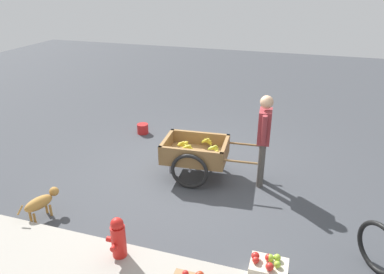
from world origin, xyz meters
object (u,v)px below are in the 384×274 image
Objects in this scene: vendor_person at (264,133)px; plastic_bucket at (143,129)px; dog at (41,202)px; fruit_cart at (196,154)px; fire_hydrant at (118,241)px; mixed_fruit_crate at (268,269)px.

vendor_person is 6.23× the size of plastic_bucket.
vendor_person reaches higher than dog.
fruit_cart reaches higher than fire_hydrant.
vendor_person is at bearing -146.28° from dog.
fire_hydrant is (1.40, 2.44, -0.61)m from vendor_person.
fire_hydrant is 2.64× the size of plastic_bucket.
fire_hydrant is at bearing 60.18° from vendor_person.
mixed_fruit_crate is (-3.32, 0.18, -0.14)m from dog.
plastic_bucket is (2.85, -1.36, -0.83)m from vendor_person.
fire_hydrant is (-1.53, 0.49, 0.06)m from dog.
dog reaches higher than plastic_bucket.
dog is at bearing -3.13° from mixed_fruit_crate.
vendor_person is 2.44× the size of dog.
mixed_fruit_crate is (-1.79, -0.30, -0.20)m from fire_hydrant.
plastic_bucket is 0.58× the size of mixed_fruit_crate.
vendor_person is 3.59m from dog.
fruit_cart is 2.54× the size of fire_hydrant.
fruit_cart is 2.63× the size of dog.
plastic_bucket is (-0.08, -3.32, -0.16)m from dog.
fire_hydrant is at bearing 83.64° from fruit_cart.
dog is at bearing 33.72° from vendor_person.
fruit_cart is 2.27m from plastic_bucket.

